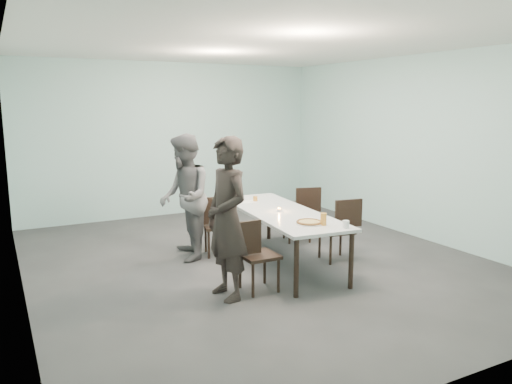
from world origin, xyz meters
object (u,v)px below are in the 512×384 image
diner_near (227,219)px  tealight (279,210)px  table (280,215)px  chair_far_right (302,210)px  side_plate (308,219)px  water_tumbler (346,224)px  chair_near_left (253,251)px  beer_glass (323,219)px  amber_tumbler (255,199)px  chair_near_right (341,225)px  pizza (309,222)px  chair_far_left (213,222)px  diner_far (185,197)px

diner_near → tealight: diner_near is taller
table → chair_far_right: chair_far_right is taller
side_plate → water_tumbler: 0.62m
chair_near_left → beer_glass: 0.95m
side_plate → amber_tumbler: size_ratio=2.25×
chair_near_right → beer_glass: size_ratio=5.80×
pizza → water_tumbler: 0.47m
chair_near_right → chair_far_left: bearing=-25.9°
diner_far → tealight: bearing=64.2°
diner_far → pizza: (1.03, -1.63, -0.13)m
diner_far → beer_glass: diner_far is taller
chair_far_right → tealight: size_ratio=15.54×
chair_far_left → chair_near_right: size_ratio=1.00×
chair_far_left → chair_near_right: 1.86m
diner_near → water_tumbler: diner_near is taller
table → chair_far_right: (0.91, 0.85, -0.19)m
chair_far_left → water_tumbler: bearing=-51.2°
chair_near_right → beer_glass: (-0.81, -0.68, 0.32)m
beer_glass → diner_far: bearing=122.9°
chair_far_left → tealight: chair_far_left is taller
chair_near_left → chair_near_right: (1.68, 0.50, 0.00)m
pizza → side_plate: (0.13, 0.22, -0.01)m
chair_far_right → diner_far: size_ratio=0.48×
chair_far_left → diner_near: size_ratio=0.47×
chair_far_right → beer_glass: beer_glass is taller
chair_far_right → diner_near: diner_near is taller
side_plate → beer_glass: size_ratio=1.20×
chair_far_right → side_plate: 1.69m
table → diner_far: size_ratio=1.49×
beer_glass → chair_near_left: bearing=168.6°
side_plate → beer_glass: 0.37m
chair_near_right → water_tumbler: 1.16m
amber_tumbler → diner_near: bearing=-127.3°
diner_far → beer_glass: bearing=45.6°
diner_near → beer_glass: 1.23m
water_tumbler → amber_tumbler: (-0.20, 1.94, -0.01)m
tealight → amber_tumbler: 0.78m
beer_glass → tealight: bearing=95.1°
chair_far_left → amber_tumbler: chair_far_left is taller
table → pizza: 0.82m
diner_near → diner_far: bearing=172.5°
pizza → table: bearing=85.0°
water_tumbler → amber_tumbler: bearing=95.8°
chair_near_right → diner_far: bearing=-20.3°
chair_near_right → chair_far_right: size_ratio=1.00×
chair_far_right → diner_far: diner_far is taller
diner_far → side_plate: (1.16, -1.41, -0.14)m
chair_far_right → amber_tumbler: 0.96m
beer_glass → amber_tumbler: size_ratio=1.88×
amber_tumbler → chair_near_right: bearing=-50.3°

